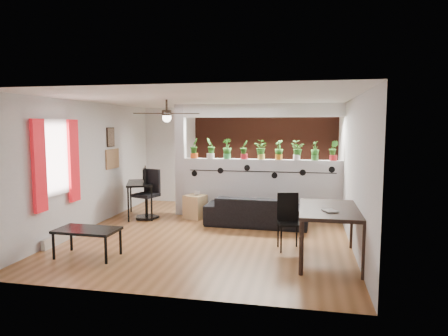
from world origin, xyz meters
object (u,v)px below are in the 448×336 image
at_px(office_chair, 148,197).
at_px(potted_plant_0, 194,148).
at_px(folding_chair, 288,216).
at_px(potted_plant_3, 244,149).
at_px(potted_plant_5, 279,149).
at_px(potted_plant_4, 261,149).
at_px(potted_plant_6, 297,150).
at_px(dining_table, 330,214).
at_px(potted_plant_7, 315,150).
at_px(sofa, 257,211).
at_px(cup, 197,193).
at_px(potted_plant_2, 227,148).
at_px(computer_desk, 140,185).
at_px(potted_plant_8, 334,150).
at_px(ceiling_fan, 167,115).
at_px(potted_plant_1, 210,148).
at_px(coffee_table, 87,232).
at_px(cube_shelf, 195,207).

bearing_deg(office_chair, potted_plant_0, 32.30).
bearing_deg(folding_chair, potted_plant_3, 116.77).
distance_m(potted_plant_5, folding_chair, 2.44).
height_order(potted_plant_4, potted_plant_6, potted_plant_4).
bearing_deg(dining_table, potted_plant_7, 93.89).
relative_size(potted_plant_6, sofa, 0.21).
height_order(sofa, cup, cup).
height_order(potted_plant_2, computer_desk, potted_plant_2).
distance_m(potted_plant_2, potted_plant_8, 2.37).
xyz_separation_m(potted_plant_4, computer_desk, (-2.77, -0.41, -0.86)).
xyz_separation_m(potted_plant_2, office_chair, (-1.71, -0.58, -1.11)).
xyz_separation_m(ceiling_fan, office_chair, (-0.90, 1.22, -1.83)).
xyz_separation_m(potted_plant_6, dining_table, (0.58, -2.70, -0.83)).
bearing_deg(potted_plant_1, coffee_table, -110.75).
relative_size(cube_shelf, coffee_table, 0.53).
bearing_deg(folding_chair, cup, 138.96).
bearing_deg(dining_table, potted_plant_5, 109.85).
xyz_separation_m(potted_plant_3, computer_desk, (-2.37, -0.41, -0.85)).
bearing_deg(potted_plant_0, potted_plant_5, 0.00).
bearing_deg(folding_chair, coffee_table, -160.61).
height_order(potted_plant_0, cup, potted_plant_0).
distance_m(potted_plant_2, potted_plant_4, 0.79).
distance_m(potted_plant_1, coffee_table, 3.73).
height_order(potted_plant_3, dining_table, potted_plant_3).
bearing_deg(potted_plant_5, cup, -169.39).
distance_m(ceiling_fan, potted_plant_6, 3.08).
distance_m(sofa, dining_table, 2.46).
bearing_deg(potted_plant_8, dining_table, -94.48).
bearing_deg(dining_table, potted_plant_4, 116.90).
distance_m(potted_plant_8, cup, 3.18).
xyz_separation_m(potted_plant_5, sofa, (-0.40, -0.71, -1.28)).
distance_m(potted_plant_1, dining_table, 3.81).
height_order(cup, office_chair, office_chair).
bearing_deg(computer_desk, folding_chair, -27.14).
relative_size(potted_plant_5, sofa, 0.22).
height_order(cube_shelf, office_chair, office_chair).
xyz_separation_m(potted_plant_7, folding_chair, (-0.47, -2.20, -1.01)).
xyz_separation_m(potted_plant_6, sofa, (-0.80, -0.71, -1.28)).
bearing_deg(potted_plant_2, cup, -151.65).
bearing_deg(cube_shelf, ceiling_fan, -74.24).
height_order(potted_plant_7, cube_shelf, potted_plant_7).
distance_m(potted_plant_0, potted_plant_3, 1.19).
xyz_separation_m(potted_plant_7, cup, (-2.61, -0.34, -0.99)).
height_order(potted_plant_0, coffee_table, potted_plant_0).
xyz_separation_m(potted_plant_1, office_chair, (-1.32, -0.58, -1.12)).
bearing_deg(potted_plant_6, computer_desk, -173.35).
bearing_deg(dining_table, computer_desk, 151.09).
bearing_deg(office_chair, potted_plant_2, 18.82).
distance_m(potted_plant_5, cube_shelf, 2.31).
distance_m(potted_plant_6, computer_desk, 3.68).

